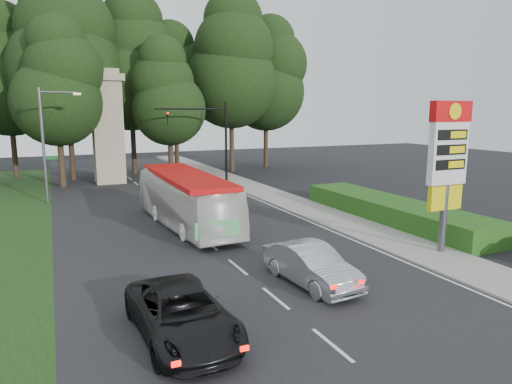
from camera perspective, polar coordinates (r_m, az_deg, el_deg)
name	(u,v)px	position (r m, az deg, el deg)	size (l,w,h in m)	color
ground	(282,304)	(15.81, 3.28, -13.84)	(120.00, 120.00, 0.00)	black
road_surface	(186,224)	(26.48, -8.80, -4.03)	(14.00, 80.00, 0.02)	black
sidewalk_right	(313,211)	(29.78, 7.17, -2.32)	(3.00, 80.00, 0.12)	gray
grass_verge_left	(6,218)	(31.58, -28.73, -2.88)	(5.00, 50.00, 0.02)	#193814
hedge	(392,210)	(28.25, 16.66, -2.22)	(3.00, 14.00, 1.20)	#1F4813
gas_station_pylon	(448,156)	(21.81, 22.86, 4.13)	(2.10, 0.45, 6.85)	#59595E
traffic_signal_mast	(211,132)	(38.87, -5.62, 7.46)	(6.10, 0.35, 7.20)	black
streetlight_signs	(46,140)	(34.87, -24.74, 5.91)	(2.75, 0.98, 8.00)	#59595E
monument	(108,126)	(43.08, -18.07, 7.84)	(3.00, 3.00, 10.05)	gray
tree_west_near	(7,72)	(50.04, -28.68, 13.00)	(8.40, 8.40, 16.50)	#2D2116
tree_center_left	(64,48)	(46.18, -22.84, 16.29)	(10.08, 10.08, 19.80)	#2D2116
tree_center_right	(130,64)	(48.64, -15.50, 15.15)	(9.24, 9.24, 18.15)	#2D2116
tree_east_near	(175,81)	(51.50, -10.13, 13.55)	(8.12, 8.12, 15.95)	#2D2116
tree_east_mid	(231,63)	(49.36, -3.15, 15.80)	(9.52, 9.52, 18.70)	#2D2116
tree_far_east	(266,76)	(53.07, 1.26, 14.32)	(8.68, 8.68, 17.05)	#2D2116
tree_monument_left	(56,83)	(41.87, -23.76, 12.34)	(7.28, 7.28, 14.30)	#2D2116
tree_monument_right	(169,94)	(43.55, -10.85, 11.99)	(6.72, 6.72, 13.20)	#2D2116
transit_bus	(186,200)	(25.79, -8.76, -1.03)	(2.51, 10.73, 2.99)	white
sedan_silver	(311,265)	(17.32, 6.90, -9.06)	(1.58, 4.54, 1.50)	#B8B9C0
suv_charcoal	(182,314)	(13.60, -9.28, -14.77)	(2.39, 5.18, 1.44)	black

